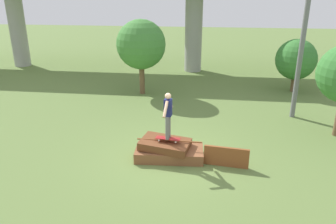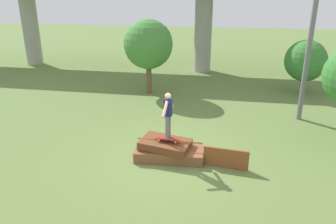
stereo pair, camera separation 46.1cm
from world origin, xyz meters
name	(u,v)px [view 1 (the left image)]	position (x,y,z in m)	size (l,w,h in m)	color
ground_plane	(169,158)	(0.00, 0.00, 0.00)	(80.00, 80.00, 0.00)	olive
scrap_pile	(168,150)	(-0.05, 0.01, 0.27)	(2.20, 1.24, 0.63)	brown
scrap_plank_loose	(226,157)	(1.77, -0.29, 0.31)	(1.35, 0.24, 0.63)	brown
skateboard	(168,138)	(-0.04, -0.06, 0.71)	(0.79, 0.32, 0.09)	maroon
skater	(168,113)	(-0.04, -0.06, 1.56)	(0.24, 1.02, 1.47)	slate
utility_pole	(304,29)	(4.72, 4.32, 3.66)	(1.30, 0.20, 7.06)	slate
tree_behind_left	(141,45)	(-2.28, 6.76, 2.52)	(2.45, 2.45, 3.76)	brown
tree_behind_right	(296,59)	(5.52, 8.14, 1.71)	(2.08, 2.08, 2.75)	brown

